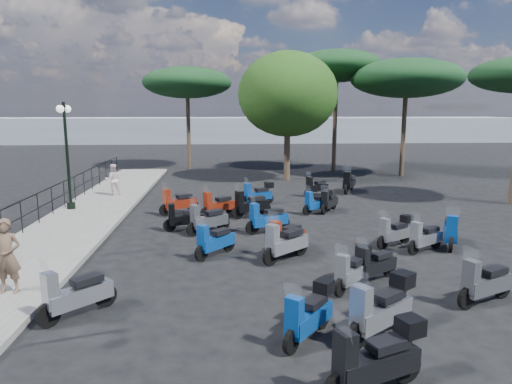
{
  "coord_description": "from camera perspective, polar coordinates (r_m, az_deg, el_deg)",
  "views": [
    {
      "loc": [
        -1.02,
        -13.1,
        4.29
      ],
      "look_at": [
        0.1,
        3.45,
        1.2
      ],
      "focal_mm": 32.0,
      "sensor_mm": 36.0,
      "label": 1
    }
  ],
  "objects": [
    {
      "name": "scooter_14",
      "position": [
        11.88,
        14.61,
        -8.81
      ],
      "size": [
        1.34,
        0.9,
        1.21
      ],
      "rotation": [
        0.0,
        0.0,
        2.12
      ],
      "color": "black",
      "rests_on": "ground"
    },
    {
      "name": "scooter_10",
      "position": [
        18.12,
        -4.78,
        -1.67
      ],
      "size": [
        1.43,
        1.07,
        1.33
      ],
      "rotation": [
        0.0,
        0.0,
        2.19
      ],
      "color": "black",
      "rests_on": "ground"
    },
    {
      "name": "scooter_9",
      "position": [
        15.8,
        1.39,
        -3.4
      ],
      "size": [
        1.62,
        0.9,
        1.38
      ],
      "rotation": [
        0.0,
        0.0,
        2.0
      ],
      "color": "black",
      "rests_on": "ground"
    },
    {
      "name": "scooter_20",
      "position": [
        15.42,
        23.13,
        -4.57
      ],
      "size": [
        0.92,
        1.66,
        1.41
      ],
      "rotation": [
        0.0,
        0.0,
        2.71
      ],
      "color": "black",
      "rests_on": "ground"
    },
    {
      "name": "scooter_7",
      "position": [
        7.54,
        14.79,
        -19.61
      ],
      "size": [
        1.72,
        0.91,
        1.44
      ],
      "rotation": [
        0.0,
        0.0,
        1.95
      ],
      "color": "black",
      "rests_on": "ground"
    },
    {
      "name": "scooter_27",
      "position": [
        14.92,
        16.97,
        -4.79
      ],
      "size": [
        1.37,
        0.94,
        1.22
      ],
      "rotation": [
        0.0,
        0.0,
        2.12
      ],
      "color": "black",
      "rests_on": "ground"
    },
    {
      "name": "scooter_11",
      "position": [
        20.28,
        0.24,
        -0.26
      ],
      "size": [
        1.51,
        0.87,
        1.28
      ],
      "rotation": [
        0.0,
        0.0,
        2.0
      ],
      "color": "black",
      "rests_on": "ground"
    },
    {
      "name": "scooter_23",
      "position": [
        22.51,
        7.52,
        0.61
      ],
      "size": [
        1.38,
        0.96,
        1.25
      ],
      "rotation": [
        0.0,
        0.0,
        2.14
      ],
      "color": "black",
      "rests_on": "ground"
    },
    {
      "name": "scooter_3",
      "position": [
        16.24,
        -8.93,
        -3.29
      ],
      "size": [
        1.57,
        0.63,
        1.27
      ],
      "rotation": [
        0.0,
        0.0,
        1.82
      ],
      "color": "black",
      "rests_on": "ground"
    },
    {
      "name": "lamp_post_2",
      "position": [
        20.05,
        -22.57,
        5.0
      ],
      "size": [
        0.36,
        1.28,
        4.35
      ],
      "rotation": [
        0.0,
        0.0,
        0.06
      ],
      "color": "black",
      "rests_on": "sidewalk"
    },
    {
      "name": "scooter_22",
      "position": [
        19.11,
        9.09,
        -1.26
      ],
      "size": [
        0.96,
        1.3,
        1.21
      ],
      "rotation": [
        0.0,
        0.0,
        2.53
      ],
      "color": "black",
      "rests_on": "ground"
    },
    {
      "name": "scooter_16",
      "position": [
        17.97,
        -0.68,
        -1.66
      ],
      "size": [
        1.62,
        0.97,
        1.4
      ],
      "rotation": [
        0.0,
        0.0,
        2.05
      ],
      "color": "black",
      "rests_on": "ground"
    },
    {
      "name": "distant_hills",
      "position": [
        58.17,
        -2.9,
        7.79
      ],
      "size": [
        70.0,
        8.0,
        3.0
      ],
      "primitive_type": "cube",
      "color": "gray",
      "rests_on": "ground"
    },
    {
      "name": "ground",
      "position": [
        13.82,
        0.54,
        -7.53
      ],
      "size": [
        120.0,
        120.0,
        0.0
      ],
      "primitive_type": "plane",
      "color": "black",
      "rests_on": "ground"
    },
    {
      "name": "pine_1",
      "position": [
        30.08,
        18.31,
        13.32
      ],
      "size": [
        6.82,
        6.82,
        7.22
      ],
      "color": "#38281E",
      "rests_on": "ground"
    },
    {
      "name": "scooter_17",
      "position": [
        18.81,
        7.71,
        -1.29
      ],
      "size": [
        1.36,
        0.96,
        1.22
      ],
      "rotation": [
        0.0,
        0.0,
        2.13
      ],
      "color": "black",
      "rests_on": "ground"
    },
    {
      "name": "scooter_19",
      "position": [
        11.25,
        11.95,
        -9.54
      ],
      "size": [
        1.18,
        1.24,
        1.24
      ],
      "rotation": [
        0.0,
        0.0,
        2.39
      ],
      "color": "black",
      "rests_on": "ground"
    },
    {
      "name": "sidewalk",
      "position": [
        17.52,
        -22.05,
        -4.15
      ],
      "size": [
        3.0,
        30.0,
        0.15
      ],
      "primitive_type": "cube",
      "color": "slate",
      "rests_on": "ground"
    },
    {
      "name": "scooter_2",
      "position": [
        13.38,
        -5.21,
        -6.15
      ],
      "size": [
        1.17,
        1.29,
        1.31
      ],
      "rotation": [
        0.0,
        0.0,
        2.41
      ],
      "color": "black",
      "rests_on": "ground"
    },
    {
      "name": "pine_0",
      "position": [
        31.24,
        10.05,
        15.21
      ],
      "size": [
        5.96,
        5.96,
        7.98
      ],
      "color": "#38281E",
      "rests_on": "ground"
    },
    {
      "name": "scooter_4",
      "position": [
        15.76,
        -6.09,
        -3.52
      ],
      "size": [
        1.47,
        1.08,
        1.36
      ],
      "rotation": [
        0.0,
        0.0,
        2.18
      ],
      "color": "black",
      "rests_on": "ground"
    },
    {
      "name": "scooter_25",
      "position": [
        11.4,
        26.7,
        -10.15
      ],
      "size": [
        1.62,
        0.9,
        1.38
      ],
      "rotation": [
        0.0,
        0.0,
        2.0
      ],
      "color": "black",
      "rests_on": "ground"
    },
    {
      "name": "scooter_8",
      "position": [
        12.98,
        3.67,
        -6.42
      ],
      "size": [
        1.46,
        1.26,
        1.45
      ],
      "rotation": [
        0.0,
        0.0,
        2.28
      ],
      "color": "black",
      "rests_on": "ground"
    },
    {
      "name": "broadleaf_tree",
      "position": [
        26.94,
        3.99,
        12.08
      ],
      "size": [
        5.76,
        5.76,
        7.47
      ],
      "color": "#38281E",
      "rests_on": "ground"
    },
    {
      "name": "scooter_6",
      "position": [
        8.82,
        6.61,
        -15.01
      ],
      "size": [
        1.17,
        1.36,
        1.3
      ],
      "rotation": [
        0.0,
        0.0,
        2.45
      ],
      "color": "black",
      "rests_on": "ground"
    },
    {
      "name": "scooter_15",
      "position": [
        13.58,
        3.72,
        -5.75
      ],
      "size": [
        1.31,
        1.3,
        1.38
      ],
      "rotation": [
        0.0,
        0.0,
        2.35
      ],
      "color": "black",
      "rests_on": "ground"
    },
    {
      "name": "railing",
      "position": [
        17.61,
        -26.46,
        -1.67
      ],
      "size": [
        0.04,
        26.04,
        1.1
      ],
      "color": "black",
      "rests_on": "sidewalk"
    },
    {
      "name": "woman",
      "position": [
        11.72,
        -28.69,
        -7.04
      ],
      "size": [
        0.63,
        0.42,
        1.71
      ],
      "primitive_type": "imported",
      "rotation": [
        0.0,
        0.0,
        -0.02
      ],
      "color": "brown",
      "rests_on": "sidewalk"
    },
    {
      "name": "scooter_5",
      "position": [
        18.74,
        -9.7,
        -1.33
      ],
      "size": [
        1.54,
        1.03,
        1.38
      ],
      "rotation": [
        0.0,
        0.0,
        2.12
      ],
      "color": "black",
      "rests_on": "ground"
    },
    {
      "name": "pedestrian_far",
      "position": [
        22.76,
        -17.44,
        1.49
      ],
      "size": [
        0.86,
        0.75,
        1.49
      ],
      "primitive_type": "imported",
      "rotation": [
        0.0,
        0.0,
        3.44
      ],
      "color": "beige",
      "rests_on": "sidewalk"
    },
    {
      "name": "scooter_1",
      "position": [
        10.31,
        -21.64,
        -11.87
      ],
      "size": [
        1.32,
        1.32,
        1.4
      ],
      "rotation": [
        0.0,
        0.0,
        2.36
      ],
      "color": "black",
      "rests_on": "ground"
    },
    {
      "name": "scooter_13",
      "position": [
        9.12,
        15.35,
        -13.95
      ],
      "size": [
        1.62,
        1.25,
        1.49
      ],
      "rotation": [
        0.0,
        0.0,
        2.19
      ],
      "color": "black",
      "rests_on": "ground"
    },
    {
      "name": "scooter_28",
      "position": [
        23.7,
        11.55,
        1.13
      ],
      "size": [
        1.0,
        1.65,
        1.44
      ],
      "rotation": [
        0.0,
        0.0,
        2.66
      ],
      "color": "black",
      "rests_on": "ground"
    },
    {
      "name": "pine_2",
      "position": [
        32.65,
        -8.59,
        13.34
      ],
      "size": [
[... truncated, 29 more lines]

